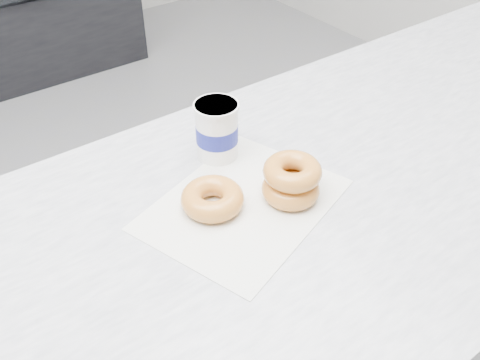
# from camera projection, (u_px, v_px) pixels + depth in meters

# --- Properties ---
(ground) EXTENTS (5.00, 5.00, 0.00)m
(ground) POSITION_uv_depth(u_px,v_px,m) (83.00, 348.00, 1.74)
(ground) COLOR gray
(ground) RESTS_ON ground
(wax_paper) EXTENTS (0.40, 0.35, 0.00)m
(wax_paper) POSITION_uv_depth(u_px,v_px,m) (244.00, 204.00, 0.94)
(wax_paper) COLOR silver
(wax_paper) RESTS_ON counter
(donut_single) EXTENTS (0.11, 0.11, 0.04)m
(donut_single) POSITION_uv_depth(u_px,v_px,m) (212.00, 199.00, 0.92)
(donut_single) COLOR orange
(donut_single) RESTS_ON wax_paper
(donut_stack) EXTENTS (0.12, 0.12, 0.07)m
(donut_stack) POSITION_uv_depth(u_px,v_px,m) (291.00, 180.00, 0.93)
(donut_stack) COLOR orange
(donut_stack) RESTS_ON wax_paper
(coffee_cup) EXTENTS (0.11, 0.11, 0.12)m
(coffee_cup) POSITION_uv_depth(u_px,v_px,m) (217.00, 130.00, 1.02)
(coffee_cup) COLOR white
(coffee_cup) RESTS_ON counter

